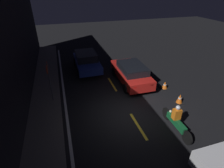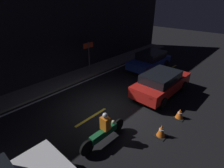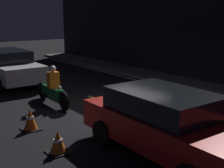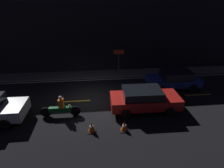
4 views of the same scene
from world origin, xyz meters
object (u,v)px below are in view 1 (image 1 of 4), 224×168
at_px(motorcycle, 177,121).
at_px(shop_sign, 48,75).
at_px(traffic_cone_mid, 165,85).
at_px(traffic_cone_near, 180,99).
at_px(taxi_red, 131,73).
at_px(sedan_blue, 87,61).

bearing_deg(motorcycle, shop_sign, 54.54).
distance_m(traffic_cone_mid, shop_sign, 7.57).
xyz_separation_m(traffic_cone_near, traffic_cone_mid, (1.76, -0.07, -0.04)).
relative_size(motorcycle, traffic_cone_mid, 4.57).
xyz_separation_m(taxi_red, sedan_blue, (3.12, 2.68, 0.01)).
bearing_deg(traffic_cone_near, taxi_red, 28.62).
bearing_deg(traffic_cone_mid, sedan_blue, 44.27).
bearing_deg(shop_sign, traffic_cone_near, -108.40).
xyz_separation_m(traffic_cone_mid, shop_sign, (0.67, 7.38, 1.55)).
xyz_separation_m(traffic_cone_near, shop_sign, (2.43, 7.31, 1.51)).
height_order(sedan_blue, traffic_cone_near, sedan_blue).
height_order(taxi_red, motorcycle, taxi_red).
distance_m(sedan_blue, motorcycle, 8.81).
bearing_deg(motorcycle, traffic_cone_near, -38.85).
height_order(taxi_red, traffic_cone_near, taxi_red).
relative_size(taxi_red, motorcycle, 1.82).
height_order(traffic_cone_near, shop_sign, shop_sign).
distance_m(taxi_red, traffic_cone_near, 3.81).
bearing_deg(shop_sign, taxi_red, -80.81).
height_order(traffic_cone_mid, shop_sign, shop_sign).
bearing_deg(sedan_blue, traffic_cone_mid, 44.42).
xyz_separation_m(sedan_blue, shop_sign, (-4.01, 2.82, 1.03)).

